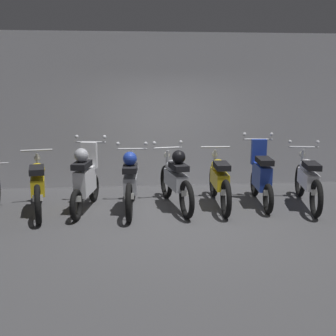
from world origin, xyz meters
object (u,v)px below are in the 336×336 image
object	(u,v)px
motorbike_slot_1	(85,179)
motorbike_slot_4	(219,180)
motorbike_slot_3	(175,179)
motorbike_slot_6	(308,180)
motorbike_slot_0	(38,185)
motorbike_slot_5	(261,176)
motorbike_slot_2	(131,181)

from	to	relation	value
motorbike_slot_1	motorbike_slot_4	distance (m)	2.41
motorbike_slot_3	motorbike_slot_6	world-z (taller)	same
motorbike_slot_1	motorbike_slot_3	xyz separation A→B (m)	(1.60, 0.02, -0.04)
motorbike_slot_0	motorbike_slot_4	bearing A→B (deg)	1.39
motorbike_slot_0	motorbike_slot_3	bearing A→B (deg)	1.48
motorbike_slot_3	motorbike_slot_5	xyz separation A→B (m)	(1.61, 0.09, -0.00)
motorbike_slot_2	motorbike_slot_4	world-z (taller)	motorbike_slot_2
motorbike_slot_6	motorbike_slot_0	bearing A→B (deg)	179.27
motorbike_slot_5	motorbike_slot_6	bearing A→B (deg)	-14.78
motorbike_slot_3	motorbike_slot_4	size ratio (longest dim) A/B	0.99
motorbike_slot_0	motorbike_slot_3	distance (m)	2.42
motorbike_slot_0	motorbike_slot_4	distance (m)	3.22
motorbike_slot_2	motorbike_slot_3	size ratio (longest dim) A/B	1.01
motorbike_slot_1	motorbike_slot_4	world-z (taller)	motorbike_slot_1
motorbike_slot_4	motorbike_slot_6	world-z (taller)	motorbike_slot_6
motorbike_slot_1	motorbike_slot_3	world-z (taller)	motorbike_slot_1
motorbike_slot_3	motorbike_slot_4	xyz separation A→B (m)	(0.81, 0.02, -0.04)
motorbike_slot_0	motorbike_slot_6	size ratio (longest dim) A/B	1.00
motorbike_slot_3	motorbike_slot_2	bearing A→B (deg)	-174.00
motorbike_slot_0	motorbike_slot_5	xyz separation A→B (m)	(4.03, 0.15, 0.04)
motorbike_slot_3	motorbike_slot_5	bearing A→B (deg)	3.13
motorbike_slot_1	motorbike_slot_2	bearing A→B (deg)	-4.66
motorbike_slot_2	motorbike_slot_5	xyz separation A→B (m)	(2.42, 0.17, -0.00)
motorbike_slot_5	motorbike_slot_6	distance (m)	0.83
motorbike_slot_0	motorbike_slot_6	bearing A→B (deg)	-0.73
motorbike_slot_5	motorbike_slot_2	bearing A→B (deg)	-175.92
motorbike_slot_1	motorbike_slot_5	distance (m)	3.22
motorbike_slot_4	motorbike_slot_5	size ratio (longest dim) A/B	1.16
motorbike_slot_5	motorbike_slot_3	bearing A→B (deg)	-176.87
motorbike_slot_2	motorbike_slot_4	size ratio (longest dim) A/B	1.00
motorbike_slot_0	motorbike_slot_4	xyz separation A→B (m)	(3.22, 0.08, 0.00)
motorbike_slot_4	motorbike_slot_6	distance (m)	1.62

